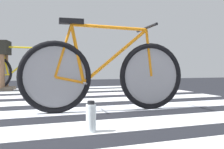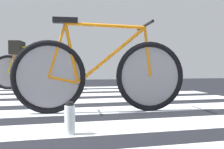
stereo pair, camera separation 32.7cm
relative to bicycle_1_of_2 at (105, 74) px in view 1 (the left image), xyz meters
name	(u,v)px [view 1 (the left image)]	position (x,y,z in m)	size (l,w,h in m)	color
ground	(56,112)	(-0.48, 0.16, -0.40)	(18.00, 14.00, 0.02)	black
crosswalk_markings	(57,112)	(-0.48, 0.13, -0.38)	(5.35, 6.51, 0.00)	silver
bicycle_1_of_2	(105,74)	(0.00, 0.00, 0.00)	(1.74, 0.52, 0.93)	black
bicycle_2_of_2	(20,71)	(-0.86, 2.99, 0.00)	(1.71, 0.56, 0.93)	black
cyclist_2_of_2	(4,58)	(-1.16, 3.05, 0.26)	(0.38, 0.45, 1.00)	brown
water_bottle	(91,117)	(-0.36, -0.79, -0.28)	(0.07, 0.07, 0.22)	white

